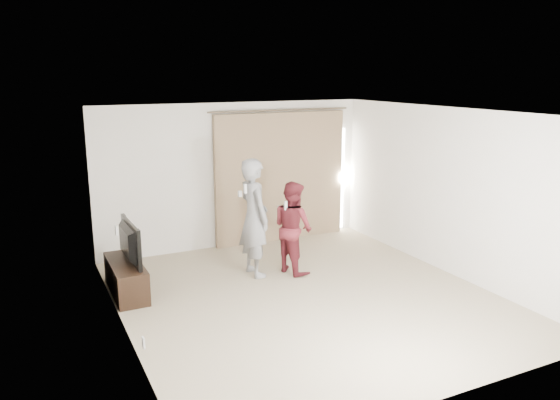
% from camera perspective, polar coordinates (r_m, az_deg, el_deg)
% --- Properties ---
extents(floor, '(5.50, 5.50, 0.00)m').
position_cam_1_polar(floor, '(7.86, 2.83, -10.13)').
color(floor, tan).
rests_on(floor, ground).
extents(wall_back, '(5.00, 0.04, 2.60)m').
position_cam_1_polar(wall_back, '(9.88, -4.78, 2.59)').
color(wall_back, white).
rests_on(wall_back, ground).
extents(wall_left, '(0.04, 5.50, 2.60)m').
position_cam_1_polar(wall_left, '(6.64, -16.33, -3.16)').
color(wall_left, white).
rests_on(wall_left, ground).
extents(ceiling, '(5.00, 5.50, 0.01)m').
position_cam_1_polar(ceiling, '(7.24, 3.07, 9.14)').
color(ceiling, white).
rests_on(ceiling, wall_back).
extents(curtain, '(2.80, 0.11, 2.46)m').
position_cam_1_polar(curtain, '(10.20, 0.17, 2.42)').
color(curtain, '#A08662').
rests_on(curtain, ground).
extents(tv_console, '(0.42, 1.22, 0.47)m').
position_cam_1_polar(tv_console, '(8.20, -15.78, -7.85)').
color(tv_console, black).
rests_on(tv_console, ground).
extents(tv, '(0.16, 1.03, 0.59)m').
position_cam_1_polar(tv, '(8.03, -16.01, -4.31)').
color(tv, black).
rests_on(tv, tv_console).
extents(scratching_post, '(0.36, 0.36, 0.48)m').
position_cam_1_polar(scratching_post, '(8.86, -15.19, -6.50)').
color(scratching_post, tan).
rests_on(scratching_post, ground).
extents(person_man, '(0.48, 0.70, 1.85)m').
position_cam_1_polar(person_man, '(8.43, -2.72, -1.84)').
color(person_man, gray).
rests_on(person_man, ground).
extents(person_woman, '(0.70, 0.82, 1.47)m').
position_cam_1_polar(person_woman, '(8.60, 1.36, -2.85)').
color(person_woman, maroon).
rests_on(person_woman, ground).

